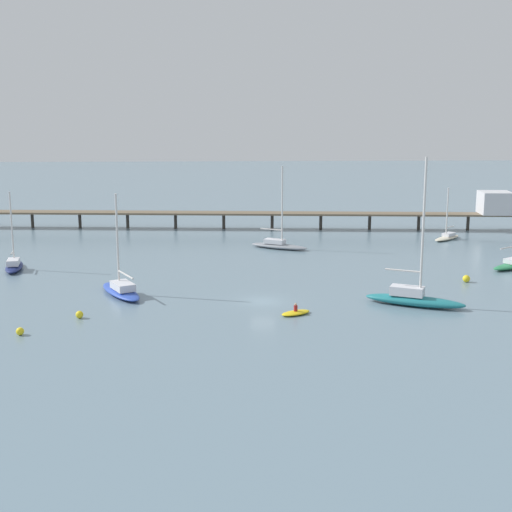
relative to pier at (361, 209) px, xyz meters
The scene contains 11 objects.
ground_plane 47.53m from the pier, 112.65° to the right, with size 400.00×400.00×0.00m, color slate.
pier is the anchor object (origin of this frame).
sailboat_blue 52.40m from the pier, 129.20° to the right, with size 6.28×8.91×10.71m.
sailboat_teal 46.17m from the pier, 94.11° to the right, with size 9.96×6.37×14.82m.
sailboat_gray 21.49m from the pier, 133.04° to the right, with size 8.44×5.94×11.61m.
sailboat_navy 55.38m from the pier, 149.86° to the right, with size 3.00×6.91×9.54m.
sailboat_cream 15.16m from the pier, 40.17° to the right, with size 5.82×5.81×7.84m.
dinghy_yellow 51.14m from the pier, 107.56° to the right, with size 3.39×2.76×1.14m.
mooring_buoy_mid 67.21m from the pier, 126.55° to the right, with size 0.70×0.70×0.70m, color yellow.
mooring_buoy_far 36.99m from the pier, 81.82° to the right, with size 0.83×0.83×0.83m, color yellow.
mooring_buoy_near 60.76m from the pier, 126.18° to the right, with size 0.72×0.72×0.72m, color yellow.
Camera 1 is at (-3.91, -70.95, 19.34)m, focal length 50.52 mm.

